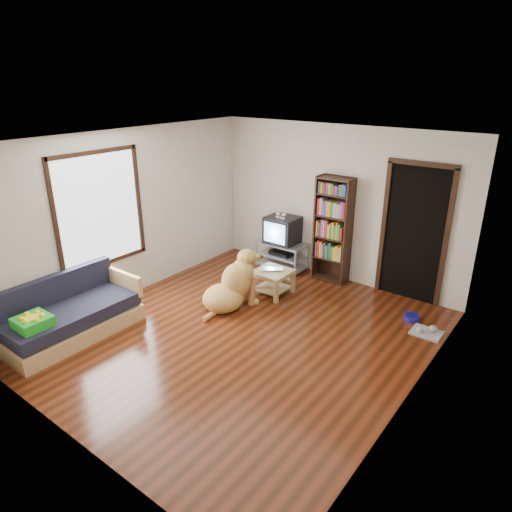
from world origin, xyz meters
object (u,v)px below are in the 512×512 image
Objects in this scene: grey_rag at (426,333)px; crt_tv at (283,229)px; bookshelf at (333,224)px; dog at (232,286)px; coffee_table at (273,278)px; tv_stand at (282,254)px; sofa at (72,317)px; dog_bowl at (411,317)px; green_cushion at (33,322)px; laptop at (272,271)px.

crt_tv reaches higher than grey_rag.
bookshelf is 2.04m from dog.
bookshelf is at bearing 65.97° from coffee_table.
crt_tv is at bearing 98.28° from dog.
crt_tv reaches higher than tv_stand.
sofa is at bearing -104.93° from crt_tv.
dog_bowl is 0.40× the size of coffee_table.
green_cushion is 3.51m from coffee_table.
dog_bowl is 0.55× the size of grey_rag.
laptop is 2.21m from dog_bowl.
crt_tv is at bearing 78.54° from green_cushion.
coffee_table is at bearing -173.75° from grey_rag.
green_cushion is 0.68× the size of crt_tv.
bookshelf is at bearing 68.75° from dog.
grey_rag is at bearing 37.18° from sofa.
dog is (-0.23, -0.74, 0.06)m from coffee_table.
bookshelf is 1.61× the size of dog.
coffee_table is at bearing -166.31° from dog_bowl.
bookshelf reaches higher than green_cushion.
dog is at bearing -81.72° from crt_tv.
dog reaches higher than tv_stand.
dog_bowl is at bearing 140.19° from grey_rag.
green_cushion is at bearing -113.77° from dog.
dog is at bearing -159.19° from grey_rag.
coffee_table is at bearing -63.66° from tv_stand.
crt_tv is 1.05× the size of coffee_table.
dog is at bearing -142.43° from laptop.
tv_stand is at bearing 166.36° from grey_rag.
dog_bowl is 0.24× the size of tv_stand.
coffee_table is (-2.11, -0.51, 0.24)m from dog_bowl.
coffee_table is 0.49× the size of dog.
coffee_table is (0.48, -0.97, 0.01)m from tv_stand.
coffee_table reaches higher than grey_rag.
green_cushion is 4.29m from tv_stand.
tv_stand is 0.81× the size of dog.
dog is at bearing -111.25° from bookshelf.
green_cushion is 1.08× the size of laptop.
dog_bowl is 1.98m from bookshelf.
sofa is (-1.92, -3.72, -0.74)m from bookshelf.
bookshelf reaches higher than grey_rag.
dog_bowl is 2.67m from dog.
coffee_table is at bearing -114.03° from bookshelf.
laptop is at bearing -173.04° from grey_rag.
coffee_table is 0.77m from dog.
crt_tv is 0.99m from bookshelf.
dog_bowl is 2.64m from tv_stand.
green_cushion is at bearing -147.15° from laptop.
green_cushion is 0.22× the size of sofa.
green_cushion is 4.32m from crt_tv.
green_cushion is 0.71× the size of coffee_table.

